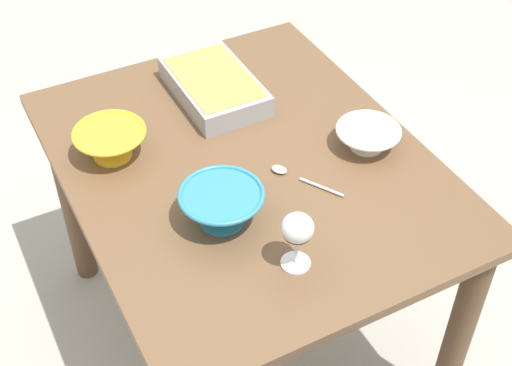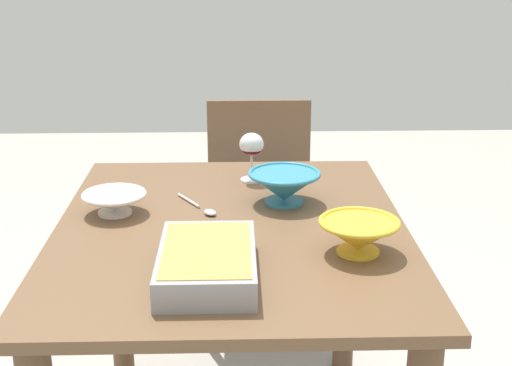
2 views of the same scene
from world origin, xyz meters
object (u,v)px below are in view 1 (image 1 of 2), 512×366
(mixing_bowl, at_px, (222,205))
(serving_bowl, at_px, (368,136))
(casserole_dish, at_px, (214,85))
(dining_table, at_px, (246,200))
(small_bowl, at_px, (111,142))
(wine_glass, at_px, (297,231))
(serving_spoon, at_px, (292,175))

(mixing_bowl, relative_size, serving_bowl, 1.17)
(casserole_dish, bearing_deg, mixing_bowl, 156.92)
(dining_table, distance_m, serving_bowl, 0.39)
(small_bowl, bearing_deg, wine_glass, -156.51)
(casserole_dish, bearing_deg, serving_spoon, -176.52)
(small_bowl, relative_size, serving_spoon, 1.04)
(casserole_dish, height_order, serving_spoon, casserole_dish)
(serving_spoon, bearing_deg, dining_table, 34.68)
(casserole_dish, xyz_separation_m, small_bowl, (-0.12, 0.37, 0.01))
(casserole_dish, bearing_deg, wine_glass, 170.40)
(small_bowl, bearing_deg, mixing_bowl, -156.47)
(dining_table, bearing_deg, wine_glass, 170.45)
(casserole_dish, distance_m, small_bowl, 0.39)
(wine_glass, relative_size, casserole_dish, 0.44)
(mixing_bowl, bearing_deg, serving_spoon, -75.26)
(small_bowl, height_order, serving_bowl, small_bowl)
(dining_table, height_order, small_bowl, small_bowl)
(wine_glass, relative_size, mixing_bowl, 0.74)
(mixing_bowl, height_order, serving_spoon, mixing_bowl)
(dining_table, xyz_separation_m, mixing_bowl, (-0.18, 0.15, 0.20))
(dining_table, distance_m, mixing_bowl, 0.31)
(casserole_dish, height_order, mixing_bowl, mixing_bowl)
(casserole_dish, distance_m, serving_spoon, 0.43)
(casserole_dish, height_order, small_bowl, small_bowl)
(wine_glass, xyz_separation_m, serving_bowl, (0.28, -0.39, -0.07))
(mixing_bowl, distance_m, serving_spoon, 0.25)
(casserole_dish, xyz_separation_m, serving_bowl, (-0.41, -0.27, -0.00))
(small_bowl, bearing_deg, casserole_dish, -71.40)
(dining_table, relative_size, serving_bowl, 6.51)
(small_bowl, xyz_separation_m, serving_bowl, (-0.29, -0.64, -0.01))
(wine_glass, xyz_separation_m, mixing_bowl, (0.21, 0.09, -0.06))
(wine_glass, distance_m, mixing_bowl, 0.23)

